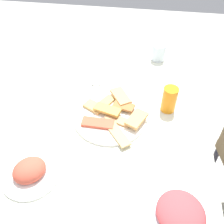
% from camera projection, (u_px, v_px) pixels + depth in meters
% --- Properties ---
extents(ground_plane, '(6.00, 6.00, 0.00)m').
position_uv_depth(ground_plane, '(113.00, 196.00, 1.67)').
color(ground_plane, '#B5B5AC').
extents(dining_table, '(1.13, 0.83, 0.75)m').
position_uv_depth(dining_table, '(113.00, 128.00, 1.20)').
color(dining_table, silver).
rests_on(dining_table, ground_plane).
extents(pide_platter, '(0.35, 0.33, 0.04)m').
position_uv_depth(pide_platter, '(111.00, 116.00, 1.13)').
color(pide_platter, white).
rests_on(pide_platter, dining_table).
extents(salad_plate_greens, '(0.23, 0.23, 0.06)m').
position_uv_depth(salad_plate_greens, '(180.00, 214.00, 0.80)').
color(salad_plate_greens, white).
rests_on(salad_plate_greens, dining_table).
extents(salad_plate_rice, '(0.21, 0.21, 0.07)m').
position_uv_depth(salad_plate_rice, '(30.00, 171.00, 0.91)').
color(salad_plate_rice, white).
rests_on(salad_plate_rice, dining_table).
extents(soda_can, '(0.09, 0.09, 0.12)m').
position_uv_depth(soda_can, '(169.00, 99.00, 1.13)').
color(soda_can, orange).
rests_on(soda_can, dining_table).
extents(drinking_glass, '(0.08, 0.08, 0.09)m').
position_uv_depth(drinking_glass, '(159.00, 52.00, 1.44)').
color(drinking_glass, silver).
rests_on(drinking_glass, dining_table).
extents(paper_napkin, '(0.16, 0.16, 0.00)m').
position_uv_depth(paper_napkin, '(94.00, 75.00, 1.36)').
color(paper_napkin, white).
rests_on(paper_napkin, dining_table).
extents(fork, '(0.18, 0.07, 0.00)m').
position_uv_depth(fork, '(91.00, 74.00, 1.36)').
color(fork, silver).
rests_on(fork, paper_napkin).
extents(spoon, '(0.17, 0.06, 0.00)m').
position_uv_depth(spoon, '(98.00, 74.00, 1.36)').
color(spoon, silver).
rests_on(spoon, paper_napkin).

